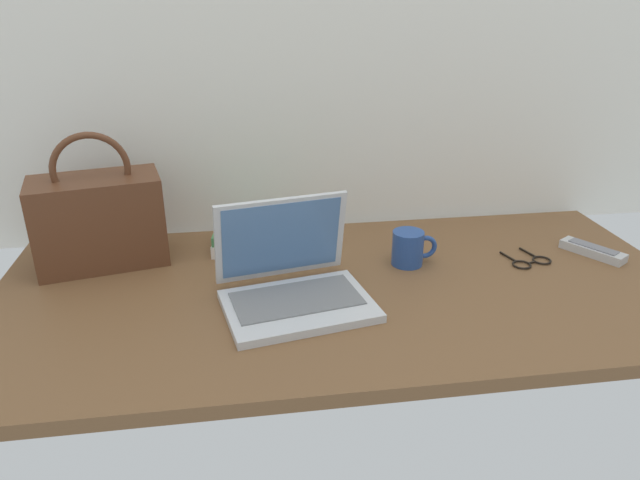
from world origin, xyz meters
The scene contains 7 objects.
desk centered at (0.00, 0.00, 0.01)m, with size 1.60×0.76×0.03m.
laptop centered at (-0.13, -0.05, 0.08)m, with size 0.35×0.31×0.22m.
coffee_mug centered at (0.18, 0.09, 0.07)m, with size 0.11×0.08×0.09m.
remote_control_near centered at (0.66, 0.07, 0.04)m, with size 0.12×0.16×0.02m.
eyeglasses centered at (0.48, 0.05, 0.03)m, with size 0.12×0.12×0.01m.
handbag centered at (-0.57, 0.21, 0.15)m, with size 0.33×0.22×0.33m.
book_stack centered at (-0.20, 0.25, 0.06)m, with size 0.22×0.20×0.06m.
Camera 1 is at (-0.23, -1.16, 0.66)m, focal length 32.55 mm.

